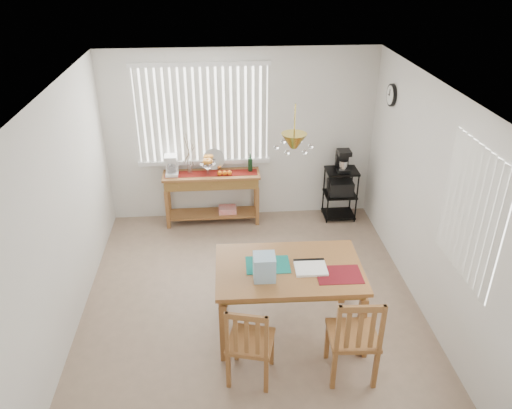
{
  "coord_description": "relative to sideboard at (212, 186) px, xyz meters",
  "views": [
    {
      "loc": [
        -0.32,
        -4.78,
        3.89
      ],
      "look_at": [
        0.1,
        0.55,
        1.05
      ],
      "focal_mm": 35.0,
      "sensor_mm": 36.0,
      "label": 1
    }
  ],
  "objects": [
    {
      "name": "ground",
      "position": [
        0.45,
        -2.03,
        -0.61
      ],
      "size": [
        4.0,
        4.5,
        0.01
      ],
      "primitive_type": "cube",
      "color": "#9D816A"
    },
    {
      "name": "room_shell",
      "position": [
        0.45,
        -2.01,
        1.08
      ],
      "size": [
        4.2,
        4.7,
        2.7
      ],
      "color": "silver",
      "rests_on": "ground"
    },
    {
      "name": "sideboard",
      "position": [
        0.0,
        0.0,
        0.0
      ],
      "size": [
        1.44,
        0.41,
        0.81
      ],
      "color": "#946032",
      "rests_on": "ground"
    },
    {
      "name": "sideboard_items",
      "position": [
        -0.24,
        0.01,
        0.33
      ],
      "size": [
        1.37,
        0.34,
        0.62
      ],
      "color": "maroon",
      "rests_on": "sideboard"
    },
    {
      "name": "wire_cart",
      "position": [
        1.96,
        -0.03,
        -0.12
      ],
      "size": [
        0.48,
        0.38,
        0.81
      ],
      "color": "black",
      "rests_on": "ground"
    },
    {
      "name": "cart_items",
      "position": [
        1.96,
        -0.02,
        0.36
      ],
      "size": [
        0.19,
        0.23,
        0.33
      ],
      "color": "black",
      "rests_on": "wire_cart"
    },
    {
      "name": "dining_table",
      "position": [
        0.82,
        -2.51,
        0.13
      ],
      "size": [
        1.57,
        1.03,
        0.83
      ],
      "color": "#946032",
      "rests_on": "ground"
    },
    {
      "name": "table_items",
      "position": [
        0.66,
        -2.64,
        0.32
      ],
      "size": [
        1.19,
        0.58,
        0.27
      ],
      "color": "#14766C",
      "rests_on": "dining_table"
    },
    {
      "name": "chair_left",
      "position": [
        0.35,
        -3.2,
        -0.15
      ],
      "size": [
        0.53,
        0.53,
        0.94
      ],
      "color": "#946032",
      "rests_on": "ground"
    },
    {
      "name": "chair_right",
      "position": [
        1.36,
        -3.24,
        -0.11
      ],
      "size": [
        0.49,
        0.49,
        1.02
      ],
      "color": "#946032",
      "rests_on": "ground"
    }
  ]
}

